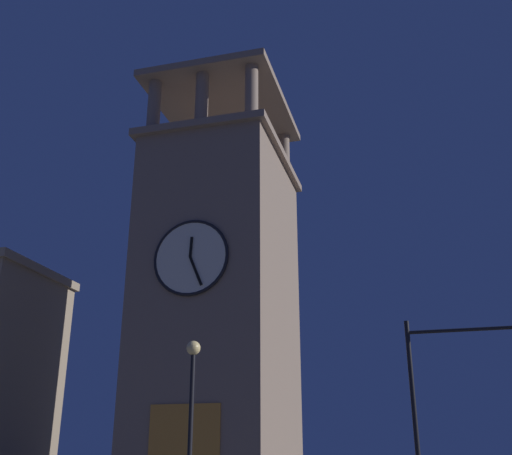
# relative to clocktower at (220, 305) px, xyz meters

# --- Properties ---
(clocktower) EXTENTS (7.27, 9.42, 24.75)m
(clocktower) POSITION_rel_clocktower_xyz_m (0.00, 0.00, 0.00)
(clocktower) COLOR gray
(clocktower) RESTS_ON ground_plane
(traffic_signal_near) EXTENTS (4.16, 0.41, 6.14)m
(traffic_signal_near) POSITION_rel_clocktower_xyz_m (-10.93, 8.79, -5.25)
(traffic_signal_near) COLOR black
(traffic_signal_near) RESTS_ON ground_plane
(street_lamp) EXTENTS (0.44, 0.44, 5.17)m
(street_lamp) POSITION_rel_clocktower_xyz_m (-3.26, 12.16, -5.77)
(street_lamp) COLOR black
(street_lamp) RESTS_ON ground_plane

